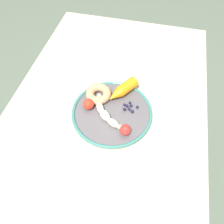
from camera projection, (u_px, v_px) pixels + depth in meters
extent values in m
plane|color=#4D594B|center=(108.00, 177.00, 1.40)|extent=(6.00, 6.00, 0.00)
cube|color=#A49D87|center=(105.00, 115.00, 0.82)|extent=(1.19, 0.73, 0.03)
cube|color=tan|center=(175.00, 88.00, 1.37)|extent=(0.05, 0.05, 0.70)
cube|color=tan|center=(82.00, 72.00, 1.45)|extent=(0.05, 0.05, 0.70)
cylinder|color=#4D4A4D|center=(112.00, 113.00, 0.79)|extent=(0.28, 0.28, 0.01)
torus|color=#336B63|center=(112.00, 112.00, 0.79)|extent=(0.29, 0.29, 0.01)
ellipsoid|color=beige|center=(99.00, 99.00, 0.81)|extent=(0.05, 0.03, 0.02)
ellipsoid|color=beige|center=(100.00, 107.00, 0.79)|extent=(0.06, 0.05, 0.02)
ellipsoid|color=beige|center=(105.00, 115.00, 0.76)|extent=(0.06, 0.06, 0.03)
ellipsoid|color=beige|center=(113.00, 123.00, 0.75)|extent=(0.04, 0.06, 0.02)
ellipsoid|color=beige|center=(124.00, 128.00, 0.74)|extent=(0.03, 0.05, 0.02)
cylinder|color=orange|center=(127.00, 87.00, 0.83)|extent=(0.09, 0.08, 0.04)
cone|color=orange|center=(115.00, 96.00, 0.81)|extent=(0.07, 0.07, 0.04)
torus|color=tan|center=(99.00, 94.00, 0.82)|extent=(0.12, 0.12, 0.03)
sphere|color=#191638|center=(132.00, 111.00, 0.78)|extent=(0.01, 0.01, 0.01)
sphere|color=#191638|center=(129.00, 109.00, 0.79)|extent=(0.01, 0.01, 0.01)
sphere|color=#191638|center=(137.00, 107.00, 0.80)|extent=(0.01, 0.01, 0.01)
sphere|color=#191638|center=(130.00, 103.00, 0.81)|extent=(0.01, 0.01, 0.01)
sphere|color=#191638|center=(131.00, 106.00, 0.80)|extent=(0.01, 0.01, 0.01)
sphere|color=#191638|center=(124.00, 105.00, 0.80)|extent=(0.01, 0.01, 0.01)
sphere|color=#191638|center=(127.00, 106.00, 0.79)|extent=(0.01, 0.01, 0.01)
sphere|color=#191638|center=(124.00, 109.00, 0.78)|extent=(0.01, 0.01, 0.01)
sphere|color=red|center=(89.00, 103.00, 0.79)|extent=(0.04, 0.04, 0.04)
sphere|color=red|center=(125.00, 130.00, 0.72)|extent=(0.04, 0.04, 0.04)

